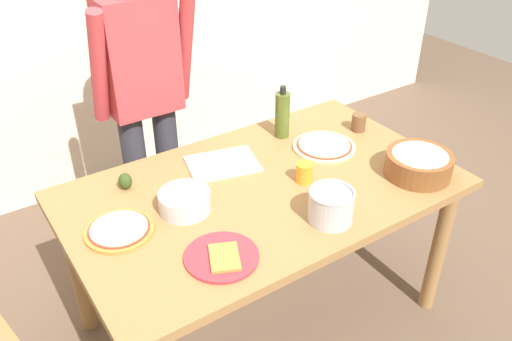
% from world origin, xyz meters
% --- Properties ---
extents(ground, '(8.00, 8.00, 0.00)m').
position_xyz_m(ground, '(0.00, 0.00, 0.00)').
color(ground, brown).
extents(dining_table, '(1.60, 0.96, 0.76)m').
position_xyz_m(dining_table, '(0.00, 0.00, 0.67)').
color(dining_table, olive).
rests_on(dining_table, ground).
extents(person_cook, '(0.49, 0.25, 1.62)m').
position_xyz_m(person_cook, '(-0.18, 0.76, 0.94)').
color(person_cook, '#2D2D38').
rests_on(person_cook, ground).
extents(pizza_raw_on_board, '(0.29, 0.29, 0.02)m').
position_xyz_m(pizza_raw_on_board, '(0.41, 0.10, 0.77)').
color(pizza_raw_on_board, beige).
rests_on(pizza_raw_on_board, dining_table).
extents(pizza_cooked_on_tray, '(0.26, 0.26, 0.02)m').
position_xyz_m(pizza_cooked_on_tray, '(-0.60, 0.05, 0.77)').
color(pizza_cooked_on_tray, '#C67A33').
rests_on(pizza_cooked_on_tray, dining_table).
extents(plate_with_slice, '(0.26, 0.26, 0.02)m').
position_xyz_m(plate_with_slice, '(-0.36, -0.29, 0.77)').
color(plate_with_slice, red).
rests_on(plate_with_slice, dining_table).
extents(popcorn_bowl, '(0.28, 0.28, 0.11)m').
position_xyz_m(popcorn_bowl, '(0.60, -0.29, 0.82)').
color(popcorn_bowl, brown).
rests_on(popcorn_bowl, dining_table).
extents(mixing_bowl_steel, '(0.20, 0.20, 0.08)m').
position_xyz_m(mixing_bowl_steel, '(-0.34, 0.03, 0.80)').
color(mixing_bowl_steel, '#B7B7BC').
rests_on(mixing_bowl_steel, dining_table).
extents(olive_oil_bottle, '(0.07, 0.07, 0.26)m').
position_xyz_m(olive_oil_bottle, '(0.32, 0.31, 0.87)').
color(olive_oil_bottle, '#47561E').
rests_on(olive_oil_bottle, dining_table).
extents(steel_pot, '(0.17, 0.17, 0.13)m').
position_xyz_m(steel_pot, '(0.09, -0.32, 0.83)').
color(steel_pot, '#B7B7BC').
rests_on(steel_pot, dining_table).
extents(cup_orange, '(0.07, 0.07, 0.08)m').
position_xyz_m(cup_orange, '(0.16, -0.07, 0.80)').
color(cup_orange, orange).
rests_on(cup_orange, dining_table).
extents(cup_small_brown, '(0.07, 0.07, 0.08)m').
position_xyz_m(cup_small_brown, '(0.66, 0.14, 0.80)').
color(cup_small_brown, brown).
rests_on(cup_small_brown, dining_table).
extents(cutting_board_white, '(0.34, 0.29, 0.01)m').
position_xyz_m(cutting_board_white, '(-0.05, 0.23, 0.77)').
color(cutting_board_white, white).
rests_on(cutting_board_white, dining_table).
extents(avocado, '(0.06, 0.06, 0.07)m').
position_xyz_m(avocado, '(-0.48, 0.30, 0.80)').
color(avocado, '#2D4219').
rests_on(avocado, dining_table).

